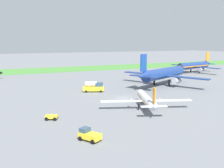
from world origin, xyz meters
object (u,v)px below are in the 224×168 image
at_px(airplane_midfield_jet, 163,74).
at_px(airplane_parked_jet_far, 194,65).
at_px(pushback_tug_midfield, 89,135).
at_px(baggage_cart_near_gate, 52,117).
at_px(fuel_truck_by_runway, 94,87).
at_px(airplane_foreground_turboprop, 146,99).

distance_m(airplane_midfield_jet, airplane_parked_jet_far, 45.28).
bearing_deg(airplane_midfield_jet, pushback_tug_midfield, -163.25).
bearing_deg(baggage_cart_near_gate, airplane_parked_jet_far, 58.63).
xyz_separation_m(pushback_tug_midfield, fuel_truck_by_runway, (14.73, 37.34, 0.67)).
bearing_deg(pushback_tug_midfield, baggage_cart_near_gate, -18.03).
xyz_separation_m(airplane_parked_jet_far, baggage_cart_near_gate, (-82.34, -50.30, -3.05)).
bearing_deg(pushback_tug_midfield, airplane_parked_jet_far, -82.56).
height_order(airplane_foreground_turboprop, pushback_tug_midfield, airplane_foreground_turboprop).
relative_size(airplane_parked_jet_far, fuel_truck_by_runway, 4.07).
relative_size(airplane_parked_jet_far, airplane_foreground_turboprop, 1.37).
distance_m(airplane_midfield_jet, airplane_foreground_turboprop, 34.58).
height_order(airplane_parked_jet_far, pushback_tug_midfield, airplane_parked_jet_far).
bearing_deg(airplane_parked_jet_far, baggage_cart_near_gate, 19.63).
xyz_separation_m(airplane_foreground_turboprop, baggage_cart_near_gate, (-21.85, 0.89, -1.78)).
xyz_separation_m(airplane_midfield_jet, pushback_tug_midfield, (-41.70, -38.34, -3.32)).
distance_m(airplane_parked_jet_far, airplane_foreground_turboprop, 79.25).
bearing_deg(airplane_parked_jet_far, fuel_truck_by_runway, 10.60).
bearing_deg(baggage_cart_near_gate, fuel_truck_by_runway, 80.14).
height_order(airplane_midfield_jet, fuel_truck_by_runway, airplane_midfield_jet).
relative_size(airplane_parked_jet_far, baggage_cart_near_gate, 9.67).
distance_m(airplane_parked_jet_far, fuel_truck_by_runway, 69.64).
bearing_deg(airplane_midfield_jet, baggage_cart_near_gate, -176.97).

